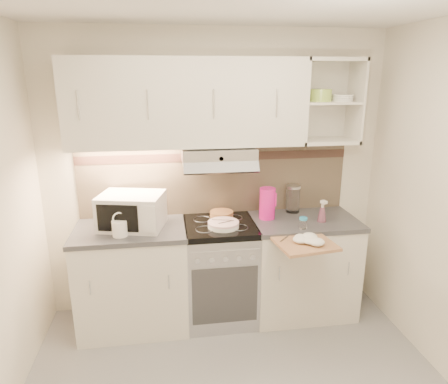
# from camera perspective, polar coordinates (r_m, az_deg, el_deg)

# --- Properties ---
(room_shell) EXTENTS (3.04, 2.84, 2.52)m
(room_shell) POSITION_cam_1_polar(r_m,az_deg,el_deg) (2.50, 1.75, 5.15)
(room_shell) COLOR silver
(room_shell) RESTS_ON ground
(base_cabinet_left) EXTENTS (0.90, 0.60, 0.86)m
(base_cabinet_left) POSITION_cam_1_polar(r_m,az_deg,el_deg) (3.58, -12.81, -12.08)
(base_cabinet_left) COLOR silver
(base_cabinet_left) RESTS_ON ground
(worktop_left) EXTENTS (0.92, 0.62, 0.04)m
(worktop_left) POSITION_cam_1_polar(r_m,az_deg,el_deg) (3.40, -13.28, -5.38)
(worktop_left) COLOR #47474C
(worktop_left) RESTS_ON base_cabinet_left
(base_cabinet_right) EXTENTS (0.90, 0.60, 0.86)m
(base_cabinet_right) POSITION_cam_1_polar(r_m,az_deg,el_deg) (3.76, 11.00, -10.52)
(base_cabinet_right) COLOR silver
(base_cabinet_right) RESTS_ON ground
(worktop_right) EXTENTS (0.92, 0.62, 0.04)m
(worktop_right) POSITION_cam_1_polar(r_m,az_deg,el_deg) (3.58, 11.39, -4.09)
(worktop_right) COLOR #47474C
(worktop_right) RESTS_ON base_cabinet_right
(electric_range) EXTENTS (0.60, 0.60, 0.90)m
(electric_range) POSITION_cam_1_polar(r_m,az_deg,el_deg) (3.59, -0.58, -11.23)
(electric_range) COLOR #B7B7BC
(electric_range) RESTS_ON ground
(microwave) EXTENTS (0.58, 0.48, 0.28)m
(microwave) POSITION_cam_1_polar(r_m,az_deg,el_deg) (3.36, -13.03, -2.64)
(microwave) COLOR white
(microwave) RESTS_ON worktop_left
(watering_can) EXTENTS (0.23, 0.12, 0.20)m
(watering_can) POSITION_cam_1_polar(r_m,az_deg,el_deg) (3.23, -14.55, -4.91)
(watering_can) COLOR white
(watering_can) RESTS_ON worktop_left
(plate_stack) EXTENTS (0.26, 0.26, 0.06)m
(plate_stack) POSITION_cam_1_polar(r_m,az_deg,el_deg) (3.31, -0.09, -4.65)
(plate_stack) COLOR white
(plate_stack) RESTS_ON electric_range
(bread_loaf) EXTENTS (0.21, 0.21, 0.05)m
(bread_loaf) POSITION_cam_1_polar(r_m,az_deg,el_deg) (3.55, -0.35, -3.18)
(bread_loaf) COLOR #AA674C
(bread_loaf) RESTS_ON electric_range
(pink_pitcher) EXTENTS (0.15, 0.14, 0.27)m
(pink_pitcher) POSITION_cam_1_polar(r_m,az_deg,el_deg) (3.50, 6.21, -1.62)
(pink_pitcher) COLOR #E71790
(pink_pitcher) RESTS_ON worktop_right
(glass_jar) EXTENTS (0.13, 0.13, 0.25)m
(glass_jar) POSITION_cam_1_polar(r_m,az_deg,el_deg) (3.70, 9.82, -0.94)
(glass_jar) COLOR white
(glass_jar) RESTS_ON worktop_right
(spice_jar) EXTENTS (0.06, 0.06, 0.09)m
(spice_jar) POSITION_cam_1_polar(r_m,az_deg,el_deg) (3.34, 11.24, -4.34)
(spice_jar) COLOR silver
(spice_jar) RESTS_ON worktop_right
(spray_bottle) EXTENTS (0.08, 0.08, 0.20)m
(spray_bottle) POSITION_cam_1_polar(r_m,az_deg,el_deg) (3.53, 13.84, -2.87)
(spray_bottle) COLOR pink
(spray_bottle) RESTS_ON worktop_right
(cutting_board) EXTENTS (0.48, 0.44, 0.02)m
(cutting_board) POSITION_cam_1_polar(r_m,az_deg,el_deg) (3.15, 11.42, -7.20)
(cutting_board) COLOR tan
(cutting_board) RESTS_ON base_cabinet_right
(dish_towel) EXTENTS (0.24, 0.20, 0.06)m
(dish_towel) POSITION_cam_1_polar(r_m,az_deg,el_deg) (3.11, 11.85, -6.64)
(dish_towel) COLOR silver
(dish_towel) RESTS_ON cutting_board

